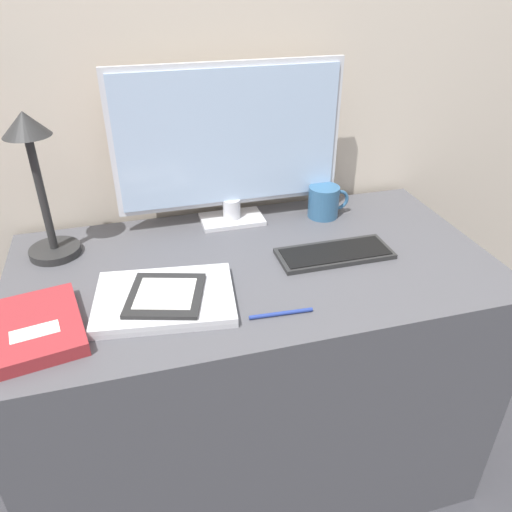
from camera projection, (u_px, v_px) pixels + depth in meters
The scene contains 10 objects.
wall_back at pixel (217, 50), 1.33m from camera, with size 3.60×0.05×2.40m.
desk at pixel (254, 373), 1.45m from camera, with size 1.21×0.64×0.75m.
monitor at pixel (230, 143), 1.34m from camera, with size 0.63×0.11×0.44m.
keyboard at pixel (335, 253), 1.28m from camera, with size 0.29×0.12×0.01m.
laptop at pixel (165, 298), 1.10m from camera, with size 0.33×0.26×0.02m.
ereader at pixel (166, 295), 1.09m from camera, with size 0.20×0.20×0.01m.
desk_lamp at pixel (36, 172), 1.18m from camera, with size 0.13×0.13×0.37m.
notebook at pixel (38, 327), 1.01m from camera, with size 0.21×0.26×0.03m.
coffee_mug at pixel (324, 202), 1.46m from camera, with size 0.12×0.09×0.09m.
pen at pixel (281, 313), 1.07m from camera, with size 0.14×0.02×0.01m.
Camera 1 is at (-0.28, -0.82, 1.41)m, focal length 35.00 mm.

